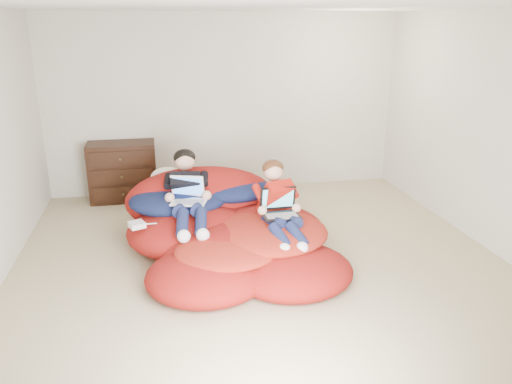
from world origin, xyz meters
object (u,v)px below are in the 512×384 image
object	(u,v)px
laptop_white	(188,195)
laptop_black	(280,208)
beanbag_pile	(226,231)
dresser	(123,172)
older_boy	(188,189)
younger_boy	(278,201)

from	to	relation	value
laptop_white	laptop_black	size ratio (longest dim) A/B	1.10
beanbag_pile	laptop_black	world-z (taller)	beanbag_pile
dresser	beanbag_pile	world-z (taller)	dresser
older_boy	laptop_black	bearing A→B (deg)	-29.73
beanbag_pile	laptop_white	bearing A→B (deg)	156.69
dresser	laptop_black	bearing A→B (deg)	-53.16
dresser	younger_boy	bearing A→B (deg)	-52.42
dresser	younger_boy	distance (m)	2.76
laptop_white	laptop_black	distance (m)	0.98
dresser	laptop_white	size ratio (longest dim) A/B	2.21
older_boy	younger_boy	xyz separation A→B (m)	(0.89, -0.45, -0.04)
older_boy	younger_boy	size ratio (longest dim) A/B	1.18
laptop_black	younger_boy	bearing A→B (deg)	90.00
beanbag_pile	younger_boy	distance (m)	0.65
dresser	laptop_white	xyz separation A→B (m)	(0.79, -1.84, 0.23)
dresser	younger_boy	xyz separation A→B (m)	(1.68, -2.18, 0.21)
younger_boy	laptop_black	bearing A→B (deg)	-90.00
younger_boy	laptop_white	bearing A→B (deg)	159.42
beanbag_pile	younger_boy	bearing A→B (deg)	-18.55
beanbag_pile	older_boy	bearing A→B (deg)	143.54
laptop_white	beanbag_pile	bearing A→B (deg)	-23.31
beanbag_pile	younger_boy	world-z (taller)	younger_boy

